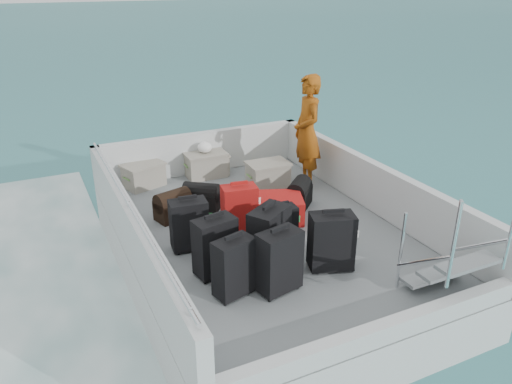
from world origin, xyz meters
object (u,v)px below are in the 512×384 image
Objects in this scene: suitcase_0 at (234,268)px; passenger at (307,132)px; suitcase_1 at (215,247)px; crate_0 at (144,176)px; suitcase_4 at (269,239)px; suitcase_3 at (279,262)px; crate_3 at (268,175)px; suitcase_5 at (239,208)px; suitcase_6 at (331,242)px; suitcase_2 at (189,225)px; crate_1 at (211,166)px; crate_2 at (205,165)px; suitcase_8 at (271,208)px; suitcase_7 at (281,227)px.

passenger reaches higher than suitcase_0.
suitcase_1 is 2.91m from crate_0.
suitcase_3 is at bearing -136.27° from suitcase_4.
suitcase_0 is at bearing -33.92° from passenger.
crate_0 is (-0.71, 3.02, -0.19)m from suitcase_4.
crate_3 is at bearing 40.17° from suitcase_1.
suitcase_6 reaches higher than suitcase_5.
suitcase_2 is at bearing -89.41° from crate_0.
suitcase_3 reaches higher than crate_1.
suitcase_3 is at bearing -114.47° from crate_3.
suitcase_1 is 3.05m from crate_2.
suitcase_5 is 2.07m from crate_1.
crate_2 is (0.34, 3.02, -0.18)m from suitcase_4.
suitcase_3 is at bearing 176.67° from suitcase_8.
suitcase_1 is 1.07× the size of suitcase_2.
crate_0 is (-0.78, 2.03, -0.13)m from suitcase_5.
suitcase_3 reaches higher than suitcase_5.
crate_0 is at bearing 114.78° from suitcase_7.
suitcase_4 is at bearing 172.67° from suitcase_8.
suitcase_8 is 1.58× the size of crate_1.
suitcase_8 is 1.20m from crate_3.
suitcase_6 reaches higher than crate_1.
suitcase_5 reaches higher than suitcase_7.
suitcase_8 is at bearing 35.38° from suitcase_0.
suitcase_1 is at bearing -119.08° from suitcase_5.
suitcase_8 is at bearing 18.84° from suitcase_5.
suitcase_7 is at bearing -55.96° from suitcase_5.
suitcase_5 is 0.35× the size of passenger.
suitcase_2 is 1.39m from suitcase_3.
suitcase_0 is 1.03× the size of crate_2.
suitcase_7 is (0.36, 0.37, -0.10)m from suitcase_4.
passenger is at bearing 53.53° from suitcase_7.
suitcase_0 reaches higher than crate_1.
crate_3 is at bearing 97.10° from suitcase_6.
suitcase_3 is (0.49, -0.59, 0.01)m from suitcase_1.
suitcase_6 is at bearing -13.88° from passenger.
suitcase_4 is at bearing -116.52° from crate_3.
crate_3 is at bearing -48.52° from crate_2.
suitcase_2 is at bearing 123.58° from suitcase_8.
suitcase_3 is at bearing -59.42° from suitcase_2.
crate_1 is at bearing 127.77° from crate_3.
passenger is at bearing 28.80° from suitcase_1.
suitcase_0 is 1.85m from suitcase_8.
crate_2 is (-0.29, 3.36, -0.15)m from suitcase_6.
crate_0 is (-1.34, 3.36, -0.16)m from suitcase_6.
suitcase_7 is (0.94, 0.72, -0.06)m from suitcase_0.
suitcase_0 reaches higher than suitcase_2.
suitcase_2 is 0.36× the size of passenger.
suitcase_2 is 0.76× the size of suitcase_8.
passenger is (1.77, 2.43, 0.54)m from suitcase_3.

